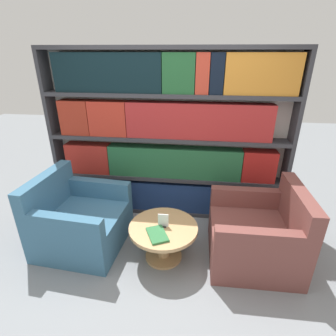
# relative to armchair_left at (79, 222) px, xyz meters

# --- Properties ---
(ground_plane) EXTENTS (14.00, 14.00, 0.00)m
(ground_plane) POSITION_rel_armchair_left_xyz_m (0.96, -0.37, -0.31)
(ground_plane) COLOR gray
(bookshelf) EXTENTS (3.20, 0.30, 2.25)m
(bookshelf) POSITION_rel_armchair_left_xyz_m (0.96, 0.87, 0.82)
(bookshelf) COLOR silver
(bookshelf) RESTS_ON ground_plane
(armchair_left) EXTENTS (1.01, 1.00, 0.89)m
(armchair_left) POSITION_rel_armchair_left_xyz_m (0.00, 0.00, 0.00)
(armchair_left) COLOR #386684
(armchair_left) RESTS_ON ground_plane
(armchair_right) EXTENTS (0.95, 0.94, 0.89)m
(armchair_right) POSITION_rel_armchair_left_xyz_m (2.08, -0.00, 0.00)
(armchair_right) COLOR brown
(armchair_right) RESTS_ON ground_plane
(coffee_table) EXTENTS (0.76, 0.76, 0.43)m
(coffee_table) POSITION_rel_armchair_left_xyz_m (1.04, -0.13, 0.00)
(coffee_table) COLOR tan
(coffee_table) RESTS_ON ground_plane
(table_sign) EXTENTS (0.11, 0.06, 0.16)m
(table_sign) POSITION_rel_armchair_left_xyz_m (1.04, -0.13, 0.19)
(table_sign) COLOR black
(table_sign) RESTS_ON coffee_table
(stray_book) EXTENTS (0.28, 0.33, 0.02)m
(stray_book) POSITION_rel_armchair_left_xyz_m (1.00, -0.29, 0.14)
(stray_book) COLOR #2D703D
(stray_book) RESTS_ON coffee_table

